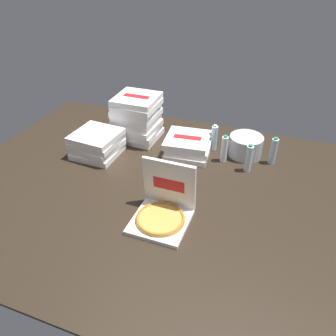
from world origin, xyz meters
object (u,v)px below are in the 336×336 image
at_px(ice_bucket, 246,146).
at_px(pizza_stack_right_far, 97,144).
at_px(pizza_stack_right_mid, 188,146).
at_px(water_bottle_3, 214,138).
at_px(water_bottle_0, 249,158).
at_px(open_pizza_box, 163,209).
at_px(water_bottle_2, 273,151).
at_px(pizza_stack_left_mid, 137,118).
at_px(water_bottle_1, 224,149).

bearing_deg(ice_bucket, pizza_stack_right_far, -159.91).
height_order(pizza_stack_right_mid, ice_bucket, ice_bucket).
relative_size(pizza_stack_right_mid, water_bottle_3, 1.76).
height_order(pizza_stack_right_mid, water_bottle_0, water_bottle_0).
height_order(ice_bucket, water_bottle_0, water_bottle_0).
height_order(ice_bucket, water_bottle_3, water_bottle_3).
bearing_deg(open_pizza_box, water_bottle_2, 57.82).
bearing_deg(water_bottle_0, water_bottle_3, 146.26).
distance_m(pizza_stack_left_mid, water_bottle_0, 1.09).
bearing_deg(water_bottle_1, pizza_stack_right_mid, 178.56).
relative_size(water_bottle_0, water_bottle_3, 1.00).
bearing_deg(ice_bucket, pizza_stack_left_mid, -177.13).
height_order(pizza_stack_right_mid, water_bottle_1, water_bottle_1).
height_order(ice_bucket, water_bottle_1, water_bottle_1).
xyz_separation_m(open_pizza_box, pizza_stack_right_mid, (-0.10, 0.86, -0.00)).
bearing_deg(pizza_stack_left_mid, water_bottle_3, 3.25).
height_order(pizza_stack_right_far, ice_bucket, pizza_stack_right_far).
distance_m(pizza_stack_right_far, water_bottle_1, 1.10).
bearing_deg(pizza_stack_right_far, pizza_stack_left_mid, 62.34).
height_order(open_pizza_box, water_bottle_3, open_pizza_box).
xyz_separation_m(pizza_stack_left_mid, pizza_stack_right_far, (-0.21, -0.39, -0.10)).
height_order(open_pizza_box, ice_bucket, open_pizza_box).
xyz_separation_m(open_pizza_box, ice_bucket, (0.37, 1.02, 0.01)).
relative_size(open_pizza_box, water_bottle_3, 1.63).
distance_m(open_pizza_box, water_bottle_2, 1.14).
height_order(water_bottle_2, water_bottle_3, same).
bearing_deg(pizza_stack_right_mid, pizza_stack_right_far, -158.60).
bearing_deg(water_bottle_0, open_pizza_box, -119.21).
distance_m(water_bottle_0, water_bottle_1, 0.23).
relative_size(pizza_stack_right_mid, water_bottle_1, 1.76).
relative_size(water_bottle_0, water_bottle_1, 1.00).
bearing_deg(pizza_stack_right_mid, water_bottle_3, 36.72).
relative_size(open_pizza_box, ice_bucket, 1.38).
relative_size(pizza_stack_left_mid, water_bottle_1, 1.71).
bearing_deg(water_bottle_2, water_bottle_1, -164.13).
bearing_deg(pizza_stack_right_mid, open_pizza_box, -83.27).
xyz_separation_m(pizza_stack_left_mid, water_bottle_1, (0.85, -0.11, -0.09)).
distance_m(open_pizza_box, pizza_stack_left_mid, 1.16).
bearing_deg(open_pizza_box, pizza_stack_left_mid, 123.28).
relative_size(pizza_stack_left_mid, water_bottle_0, 1.71).
distance_m(pizza_stack_left_mid, pizza_stack_right_far, 0.46).
distance_m(open_pizza_box, pizza_stack_right_far, 1.02).
bearing_deg(pizza_stack_right_far, pizza_stack_right_mid, 21.40).
bearing_deg(pizza_stack_right_far, open_pizza_box, -34.32).
bearing_deg(water_bottle_1, pizza_stack_left_mid, 172.54).
height_order(open_pizza_box, pizza_stack_right_far, open_pizza_box).
height_order(pizza_stack_right_far, water_bottle_2, water_bottle_2).
relative_size(ice_bucket, water_bottle_0, 1.18).
xyz_separation_m(pizza_stack_right_mid, ice_bucket, (0.47, 0.15, 0.01)).
height_order(pizza_stack_right_far, water_bottle_3, water_bottle_3).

